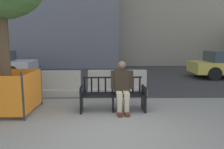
{
  "coord_description": "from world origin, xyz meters",
  "views": [
    {
      "loc": [
        -0.05,
        -4.17,
        1.81
      ],
      "look_at": [
        0.05,
        2.9,
        0.75
      ],
      "focal_mm": 35.0,
      "sensor_mm": 36.0,
      "label": 1
    }
  ],
  "objects": [
    {
      "name": "jersey_barrier_centre",
      "position": [
        0.24,
        3.28,
        0.34
      ],
      "size": [
        2.01,
        0.72,
        0.84
      ],
      "color": "#ADA89E",
      "rests_on": "ground"
    },
    {
      "name": "street_bench",
      "position": [
        0.05,
        1.43,
        0.4
      ],
      "size": [
        1.71,
        0.59,
        0.88
      ],
      "color": "black",
      "rests_on": "ground"
    },
    {
      "name": "ground_plane",
      "position": [
        0.0,
        0.0,
        0.0
      ],
      "size": [
        200.0,
        200.0,
        0.0
      ],
      "primitive_type": "plane",
      "color": "gray"
    },
    {
      "name": "street_asphalt",
      "position": [
        0.0,
        8.7,
        0.0
      ],
      "size": [
        120.0,
        12.0,
        0.01
      ],
      "primitive_type": "cube",
      "color": "#333335",
      "rests_on": "ground"
    },
    {
      "name": "jersey_barrier_left",
      "position": [
        -2.01,
        3.12,
        0.34
      ],
      "size": [
        2.03,
        0.76,
        0.84
      ],
      "color": "#ADA89E",
      "rests_on": "ground"
    },
    {
      "name": "construction_fence",
      "position": [
        -2.68,
        1.36,
        0.57
      ],
      "size": [
        1.39,
        1.39,
        1.14
      ],
      "color": "#2D2D33",
      "rests_on": "ground"
    },
    {
      "name": "seated_person",
      "position": [
        0.29,
        1.38,
        0.69
      ],
      "size": [
        0.58,
        0.73,
        1.31
      ],
      "color": "#2D2319",
      "rests_on": "ground"
    }
  ]
}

